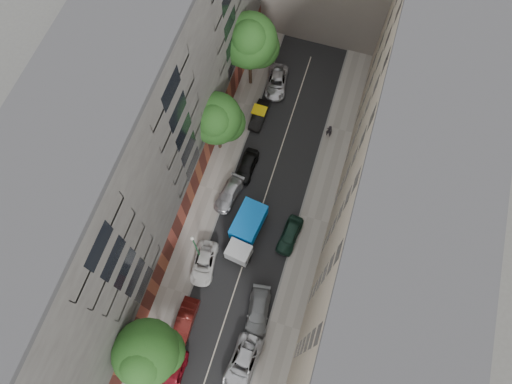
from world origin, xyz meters
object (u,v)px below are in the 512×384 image
at_px(tarp_truck, 246,231).
at_px(car_right_2, 290,235).
at_px(car_left_6, 277,82).
at_px(tree_near, 147,354).
at_px(car_right_0, 243,363).
at_px(lamp_post, 196,246).
at_px(car_left_1, 185,320).
at_px(car_right_1, 258,312).
at_px(car_left_5, 259,115).
at_px(tree_far, 250,43).
at_px(tree_mid, 216,120).
at_px(car_left_0, 173,374).
at_px(car_left_2, 204,263).
at_px(car_left_3, 229,194).
at_px(pedestrian, 329,131).
at_px(car_left_4, 247,166).

height_order(tarp_truck, car_right_2, tarp_truck).
xyz_separation_m(car_left_6, tree_near, (-1.74, -31.71, 4.83)).
xyz_separation_m(car_right_0, lamp_post, (-7.00, 8.11, 3.52)).
xyz_separation_m(car_left_1, car_right_2, (7.03, 10.80, 0.01)).
height_order(tarp_truck, car_right_1, tarp_truck).
bearing_deg(car_left_5, tree_far, 120.27).
distance_m(tarp_truck, tree_mid, 11.21).
distance_m(car_left_1, car_right_1, 6.81).
bearing_deg(car_left_1, car_left_0, -83.54).
xyz_separation_m(tarp_truck, tree_near, (-3.94, -13.35, 3.99)).
xyz_separation_m(car_left_0, car_right_0, (5.60, 2.71, -0.02)).
height_order(car_left_0, car_left_2, car_left_0).
relative_size(car_left_1, car_left_3, 0.98).
relative_size(car_left_3, pedestrian, 2.33).
xyz_separation_m(car_left_4, lamp_post, (-1.40, -10.65, 3.54)).
bearing_deg(car_right_0, car_left_0, -149.65).
xyz_separation_m(tarp_truck, car_left_3, (-3.00, 3.56, -0.90)).
relative_size(car_right_1, tree_far, 0.48).
height_order(lamp_post, pedestrian, lamp_post).
distance_m(car_left_0, car_left_2, 10.30).
bearing_deg(lamp_post, car_left_5, 87.33).
bearing_deg(car_left_6, pedestrian, -41.32).
distance_m(car_left_4, car_left_6, 11.20).
bearing_deg(tree_mid, car_left_2, -77.97).
bearing_deg(car_left_1, tree_far, 93.50).
relative_size(car_left_1, pedestrian, 2.27).
bearing_deg(car_left_2, car_left_0, -92.45).
height_order(car_left_0, car_left_4, car_left_0).
relative_size(car_left_2, car_right_2, 1.08).
relative_size(tree_mid, tree_far, 0.84).
height_order(car_left_3, car_left_5, car_left_5).
height_order(car_left_2, car_right_1, car_right_1).
bearing_deg(tree_far, car_left_2, -84.54).
distance_m(car_left_2, tree_mid, 13.97).
bearing_deg(car_left_5, tree_near, -90.90).
relative_size(car_left_3, tree_far, 0.43).
bearing_deg(car_right_2, car_left_4, 142.50).
relative_size(car_left_1, tree_near, 0.52).
relative_size(tarp_truck, car_right_2, 1.50).
relative_size(tarp_truck, car_right_1, 1.30).
height_order(tree_near, lamp_post, tree_near).
bearing_deg(car_right_2, tree_far, 124.96).
bearing_deg(car_left_6, car_right_0, -87.91).
relative_size(car_left_0, car_left_1, 1.02).
height_order(car_left_5, tree_far, tree_far).
bearing_deg(tarp_truck, pedestrian, 77.04).
xyz_separation_m(car_left_2, car_left_6, (0.80, 22.40, 0.05)).
xyz_separation_m(tree_mid, lamp_post, (2.10, -12.14, -1.57)).
height_order(tree_far, pedestrian, tree_far).
bearing_deg(car_left_3, tree_far, 107.63).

